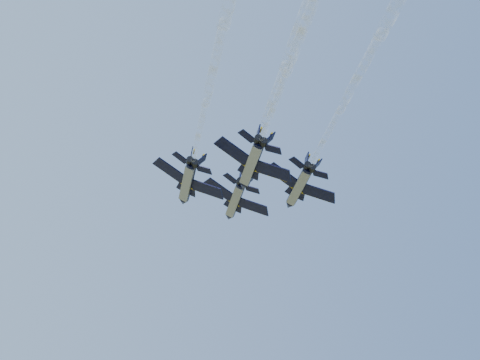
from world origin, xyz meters
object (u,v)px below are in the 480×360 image
jet_left (188,182)px  jet_right (299,186)px  jet_lead (235,200)px  jet_slot (252,164)px

jet_left → jet_right: bearing=0.6°
jet_lead → jet_right: 13.00m
jet_lead → jet_right: (5.14, -11.94, 0.00)m
jet_lead → jet_right: size_ratio=1.00×
jet_lead → jet_left: 12.83m
jet_right → jet_slot: (-12.18, -6.62, 0.00)m
jet_left → jet_slot: (4.36, -12.68, 0.00)m
jet_lead → jet_right: bearing=-45.9°
jet_lead → jet_left: same height
jet_left → jet_slot: bearing=-50.2°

